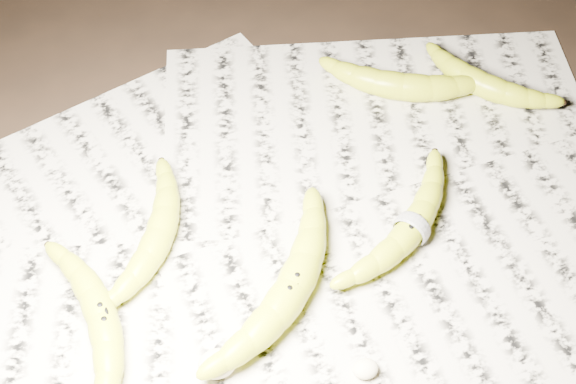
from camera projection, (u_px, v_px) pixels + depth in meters
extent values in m
plane|color=black|center=(310.00, 240.00, 0.92)|extent=(3.00, 3.00, 0.00)
cube|color=#BDB6A2|center=(291.00, 267.00, 0.90)|extent=(0.90, 0.70, 0.01)
torus|color=white|center=(412.00, 227.00, 0.90)|extent=(0.03, 0.04, 0.04)
ellipsoid|color=beige|center=(217.00, 362.00, 0.81)|extent=(0.04, 0.03, 0.02)
ellipsoid|color=beige|center=(366.00, 367.00, 0.81)|extent=(0.03, 0.02, 0.02)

